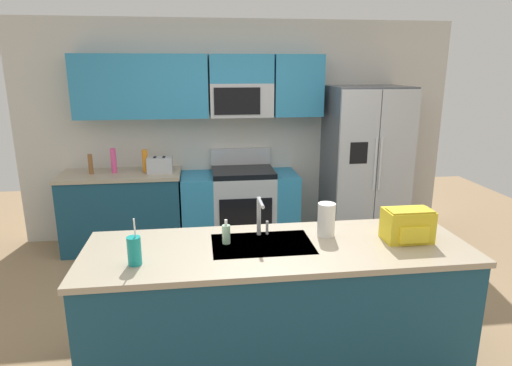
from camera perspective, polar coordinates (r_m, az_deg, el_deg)
name	(u,v)px	position (r m, az deg, el deg)	size (l,w,h in m)	color
ground_plane	(265,323)	(3.83, 1.20, -17.77)	(9.00, 9.00, 0.00)	#997A56
kitchen_wall_unit	(228,118)	(5.31, -3.70, 8.47)	(5.20, 0.43, 2.60)	beige
back_counter	(123,210)	(5.31, -16.88, -3.44)	(1.35, 0.63, 0.90)	navy
range_oven	(240,206)	(5.26, -2.09, -3.05)	(1.36, 0.61, 1.10)	#B7BABF
refrigerator	(365,165)	(5.41, 13.95, 2.30)	(0.90, 0.76, 1.85)	#4C4F54
island_counter	(277,305)	(3.18, 2.76, -15.60)	(2.58, 0.86, 0.90)	navy
toaster	(160,165)	(5.07, -12.40, 2.31)	(0.28, 0.16, 0.18)	#B7BABF
pepper_mill	(91,164)	(5.23, -20.72, 2.32)	(0.05, 0.05, 0.22)	brown
bottle_pink	(114,161)	(5.20, -18.04, 2.79)	(0.06, 0.06, 0.28)	#EA4C93
bottle_orange	(145,161)	(5.15, -14.22, 2.82)	(0.06, 0.06, 0.25)	orange
sink_faucet	(260,214)	(3.08, 0.55, -4.01)	(0.08, 0.21, 0.28)	#B7BABF
drink_cup_teal	(134,251)	(2.78, -15.54, -8.47)	(0.08, 0.08, 0.30)	teal
soap_dispenser	(226,234)	(3.00, -3.90, -6.62)	(0.06, 0.06, 0.17)	#A5D8B2
paper_towel_roll	(326,220)	(3.14, 9.12, -4.73)	(0.12, 0.12, 0.24)	white
backpack	(408,225)	(3.19, 19.13, -5.13)	(0.32, 0.22, 0.23)	yellow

